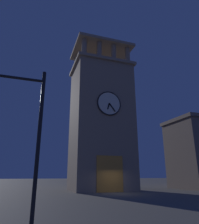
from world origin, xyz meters
The scene contains 3 objects.
ground_plane centered at (0.00, 0.00, 0.00)m, with size 200.00×200.00×0.00m, color #56544F.
clocktower centered at (0.18, -4.99, 8.92)m, with size 8.22×6.66×22.27m.
traffic_signal_near centered at (9.68, 12.21, 4.07)m, with size 3.19×0.41×6.22m.
Camera 1 is at (9.02, 20.84, 1.83)m, focal length 33.12 mm.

